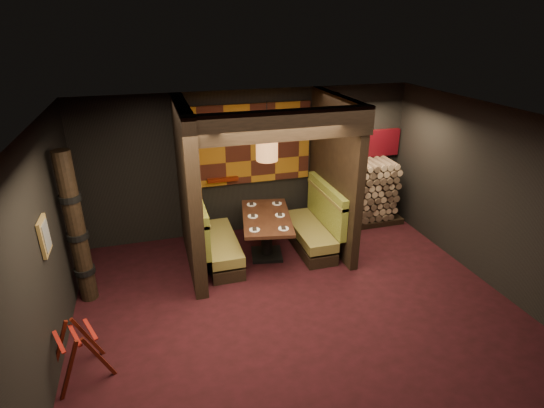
% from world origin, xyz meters
% --- Properties ---
extents(floor, '(6.50, 5.50, 0.02)m').
position_xyz_m(floor, '(0.00, 0.00, -0.01)').
color(floor, black).
rests_on(floor, ground).
extents(ceiling, '(6.50, 5.50, 0.02)m').
position_xyz_m(ceiling, '(0.00, 0.00, 2.86)').
color(ceiling, black).
rests_on(ceiling, ground).
extents(wall_back, '(6.50, 0.02, 2.85)m').
position_xyz_m(wall_back, '(0.00, 2.76, 1.43)').
color(wall_back, black).
rests_on(wall_back, ground).
extents(wall_front, '(6.50, 0.02, 2.85)m').
position_xyz_m(wall_front, '(0.00, -2.76, 1.43)').
color(wall_front, black).
rests_on(wall_front, ground).
extents(wall_left, '(0.02, 5.50, 2.85)m').
position_xyz_m(wall_left, '(-3.26, 0.00, 1.43)').
color(wall_left, black).
rests_on(wall_left, ground).
extents(wall_right, '(0.02, 5.50, 2.85)m').
position_xyz_m(wall_right, '(3.26, 0.00, 1.43)').
color(wall_right, black).
rests_on(wall_right, ground).
extents(partition_left, '(0.20, 2.20, 2.85)m').
position_xyz_m(partition_left, '(-1.35, 1.65, 1.43)').
color(partition_left, black).
rests_on(partition_left, floor).
extents(partition_right, '(0.15, 2.10, 2.85)m').
position_xyz_m(partition_right, '(1.30, 1.70, 1.43)').
color(partition_right, black).
rests_on(partition_right, floor).
extents(header_beam, '(2.85, 0.18, 0.44)m').
position_xyz_m(header_beam, '(-0.02, 0.70, 2.63)').
color(header_beam, black).
rests_on(header_beam, partition_left).
extents(tapa_back_panel, '(2.40, 0.06, 1.55)m').
position_xyz_m(tapa_back_panel, '(-0.02, 2.71, 1.82)').
color(tapa_back_panel, '#955B13').
rests_on(tapa_back_panel, wall_back).
extents(tapa_side_panel, '(0.04, 1.85, 1.45)m').
position_xyz_m(tapa_side_panel, '(-1.23, 1.82, 1.85)').
color(tapa_side_panel, '#955B13').
rests_on(tapa_side_panel, partition_left).
extents(lacquer_shelf, '(0.60, 0.12, 0.07)m').
position_xyz_m(lacquer_shelf, '(-0.60, 2.65, 1.18)').
color(lacquer_shelf, '#591606').
rests_on(lacquer_shelf, wall_back).
extents(booth_bench_left, '(0.68, 1.60, 1.14)m').
position_xyz_m(booth_bench_left, '(-0.96, 1.65, 0.40)').
color(booth_bench_left, black).
rests_on(booth_bench_left, floor).
extents(booth_bench_right, '(0.68, 1.60, 1.14)m').
position_xyz_m(booth_bench_right, '(0.93, 1.65, 0.40)').
color(booth_bench_right, black).
rests_on(booth_bench_right, floor).
extents(dining_table, '(1.11, 1.67, 0.81)m').
position_xyz_m(dining_table, '(-0.03, 1.55, 0.58)').
color(dining_table, black).
rests_on(dining_table, floor).
extents(place_settings, '(0.86, 1.31, 0.03)m').
position_xyz_m(place_settings, '(-0.03, 1.55, 0.82)').
color(place_settings, white).
rests_on(place_settings, dining_table).
extents(pendant_lamp, '(0.36, 0.36, 0.98)m').
position_xyz_m(pendant_lamp, '(-0.03, 1.50, 2.09)').
color(pendant_lamp, '#A16739').
rests_on(pendant_lamp, ceiling).
extents(framed_picture, '(0.05, 0.36, 0.46)m').
position_xyz_m(framed_picture, '(-3.22, 0.10, 1.62)').
color(framed_picture, olive).
rests_on(framed_picture, wall_left).
extents(luggage_rack, '(0.82, 0.70, 0.75)m').
position_xyz_m(luggage_rack, '(-2.97, -0.58, 0.37)').
color(luggage_rack, '#441008').
rests_on(luggage_rack, floor).
extents(totem_column, '(0.31, 0.31, 2.40)m').
position_xyz_m(totem_column, '(-3.05, 1.10, 1.19)').
color(totem_column, black).
rests_on(totem_column, floor).
extents(firewood_stack, '(1.73, 0.70, 1.36)m').
position_xyz_m(firewood_stack, '(2.29, 2.35, 0.68)').
color(firewood_stack, black).
rests_on(firewood_stack, floor).
extents(mosaic_header, '(1.83, 0.10, 0.56)m').
position_xyz_m(mosaic_header, '(2.29, 2.68, 1.64)').
color(mosaic_header, maroon).
rests_on(mosaic_header, wall_back).
extents(bay_front_post, '(0.08, 0.08, 2.85)m').
position_xyz_m(bay_front_post, '(1.39, 1.96, 1.43)').
color(bay_front_post, black).
rests_on(bay_front_post, floor).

